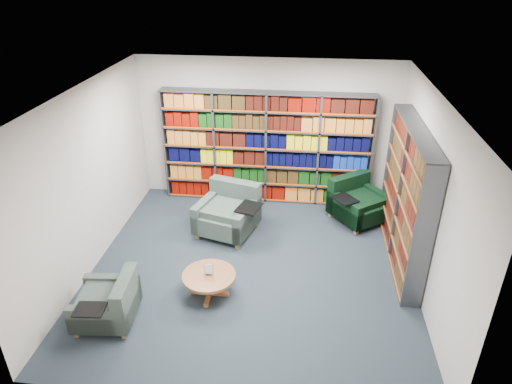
# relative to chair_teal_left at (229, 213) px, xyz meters

# --- Properties ---
(room_shell) EXTENTS (5.02, 5.02, 2.82)m
(room_shell) POSITION_rel_chair_teal_left_xyz_m (0.54, -1.09, 1.05)
(room_shell) COLOR black
(room_shell) RESTS_ON ground
(bookshelf_back) EXTENTS (4.00, 0.28, 2.20)m
(bookshelf_back) POSITION_rel_chair_teal_left_xyz_m (0.54, 1.25, 0.75)
(bookshelf_back) COLOR #47494F
(bookshelf_back) RESTS_ON ground
(bookshelf_right) EXTENTS (0.28, 2.50, 2.20)m
(bookshelf_right) POSITION_rel_chair_teal_left_xyz_m (2.88, -0.49, 0.75)
(bookshelf_right) COLOR #47494F
(bookshelf_right) RESTS_ON ground
(chair_teal_left) EXTENTS (1.24, 1.17, 0.86)m
(chair_teal_left) POSITION_rel_chair_teal_left_xyz_m (0.00, 0.00, 0.00)
(chair_teal_left) COLOR #032235
(chair_teal_left) RESTS_ON ground
(chair_green_right) EXTENTS (1.22, 1.22, 0.79)m
(chair_green_right) POSITION_rel_chair_teal_left_xyz_m (2.28, 0.68, -0.03)
(chair_green_right) COLOR black
(chair_green_right) RESTS_ON ground
(chair_teal_front) EXTENTS (0.82, 0.94, 0.70)m
(chair_teal_front) POSITION_rel_chair_teal_left_xyz_m (-1.19, -2.47, -0.07)
(chair_teal_front) COLOR #032235
(chair_teal_front) RESTS_ON ground
(coffee_table) EXTENTS (0.77, 0.77, 0.54)m
(coffee_table) POSITION_rel_chair_teal_left_xyz_m (0.01, -1.80, -0.06)
(coffee_table) COLOR #996030
(coffee_table) RESTS_ON ground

